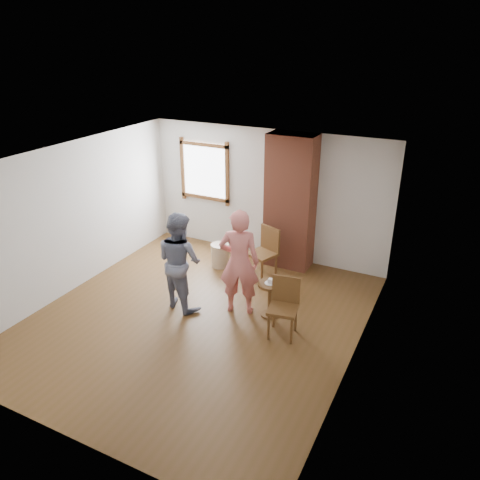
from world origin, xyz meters
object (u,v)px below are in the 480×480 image
stoneware_crock (220,255)px  dining_chair_left (265,250)px  man (180,261)px  dining_chair_right (284,303)px  side_table (270,294)px  person_pink (239,262)px

stoneware_crock → dining_chair_left: (0.97, -0.01, 0.32)m
man → dining_chair_right: bearing=-162.5°
side_table → person_pink: (-0.51, -0.08, 0.49)m
dining_chair_left → side_table: 1.36m
stoneware_crock → side_table: size_ratio=0.77×
dining_chair_right → man: 1.86m
stoneware_crock → person_pink: person_pink is taller
person_pink → man: bearing=-2.2°
dining_chair_left → dining_chair_right: dining_chair_left is taller
person_pink → dining_chair_left: bearing=-104.3°
side_table → man: man is taller
stoneware_crock → side_table: 2.01m
stoneware_crock → man: size_ratio=0.28×
stoneware_crock → man: (0.13, -1.58, 0.61)m
dining_chair_left → side_table: dining_chair_left is taller
dining_chair_left → side_table: bearing=-42.2°
stoneware_crock → side_table: (1.58, -1.22, 0.17)m
stoneware_crock → person_pink: bearing=-50.4°
man → dining_chair_left: bearing=-101.6°
dining_chair_left → person_pink: 1.34m
dining_chair_left → person_pink: size_ratio=0.55×
dining_chair_left → man: man is taller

